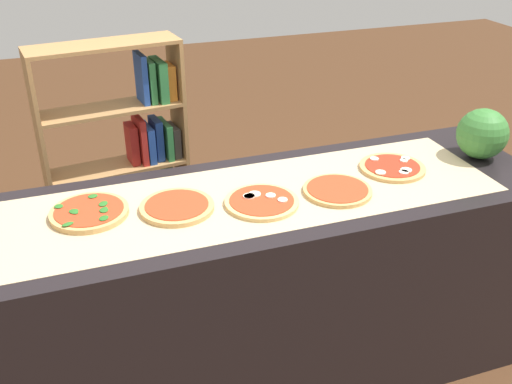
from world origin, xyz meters
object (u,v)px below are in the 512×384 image
Objects in this scene: pizza_mozzarella_2 at (262,202)px; pizza_mozzarella_4 at (392,167)px; pizza_spinach_0 at (89,212)px; pizza_plain_1 at (177,207)px; pizza_plain_3 at (337,190)px; bookshelf at (137,169)px; watermelon at (482,134)px.

pizza_mozzarella_4 is at bearing 9.01° from pizza_mozzarella_2.
pizza_spinach_0 reaches higher than pizza_plain_1.
pizza_mozzarella_4 is (1.25, -0.03, -0.00)m from pizza_spinach_0.
pizza_plain_1 is at bearing 173.43° from pizza_plain_3.
pizza_mozzarella_2 is 0.31m from pizza_plain_3.
pizza_mozzarella_2 and pizza_mozzarella_4 have the same top height.
pizza_mozzarella_4 is at bearing 2.38° from pizza_plain_1.
pizza_plain_1 reaches higher than pizza_plain_3.
pizza_mozzarella_4 is at bearing -45.90° from bookshelf.
pizza_spinach_0 is 1.01× the size of pizza_mozzarella_2.
pizza_plain_3 is (0.93, -0.14, -0.00)m from pizza_spinach_0.
bookshelf is at bearing 72.58° from pizza_spinach_0.
pizza_spinach_0 reaches higher than pizza_plain_3.
watermelon is 0.17× the size of bookshelf.
pizza_mozzarella_4 reaches higher than pizza_plain_1.
bookshelf reaches higher than pizza_plain_1.
pizza_plain_1 is 1.26× the size of watermelon.
bookshelf is at bearing 106.80° from pizza_mozzarella_2.
pizza_mozzarella_2 is at bearing 177.83° from pizza_plain_3.
pizza_spinach_0 is 1.25m from pizza_mozzarella_4.
pizza_mozzarella_2 is (0.31, -0.06, -0.00)m from pizza_plain_1.
watermelon is at bearing -35.74° from bookshelf.
pizza_spinach_0 is 1.04m from bookshelf.
watermelon is at bearing 4.75° from pizza_mozzarella_2.
pizza_spinach_0 is 0.64m from pizza_mozzarella_2.
pizza_spinach_0 is 0.22× the size of bookshelf.
pizza_spinach_0 is at bearing 168.33° from pizza_mozzarella_2.
watermelon is at bearing -1.54° from pizza_mozzarella_4.
watermelon is (0.43, -0.01, 0.10)m from pizza_mozzarella_4.
pizza_spinach_0 is 0.32m from pizza_plain_1.
pizza_plain_3 is 0.21× the size of bookshelf.
bookshelf reaches higher than pizza_spinach_0.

